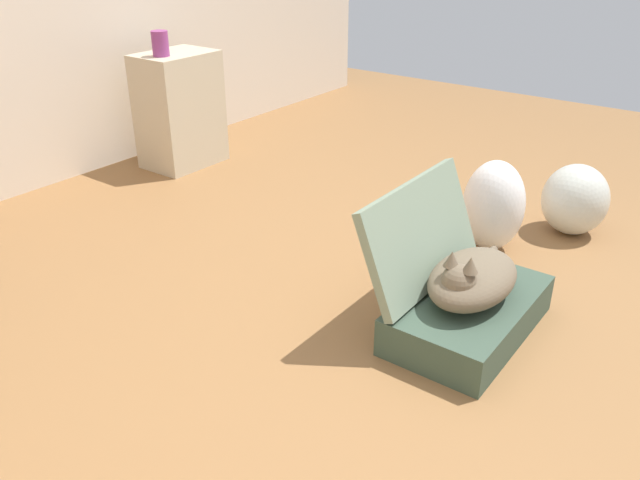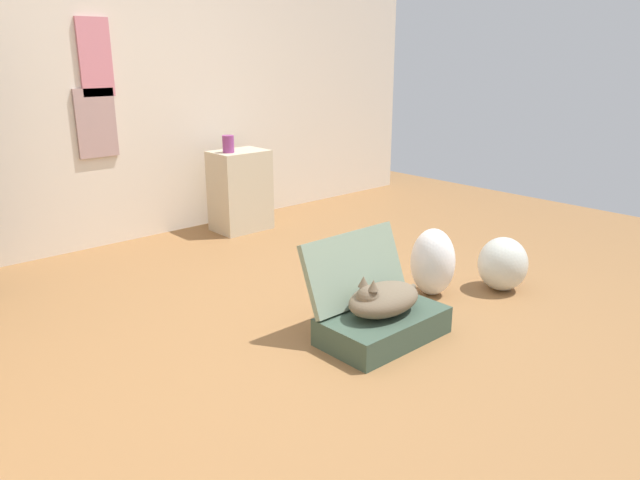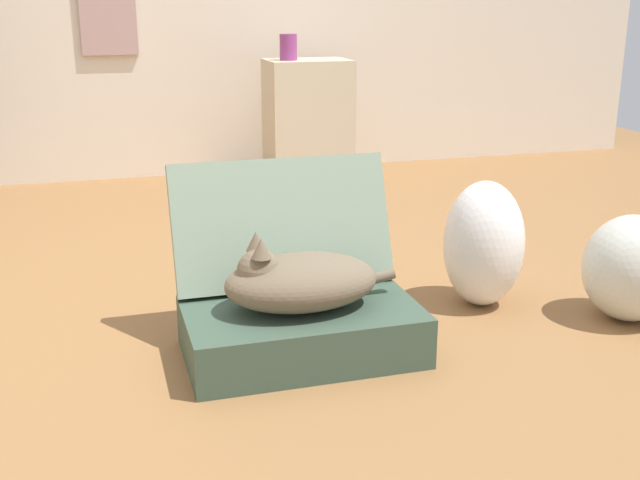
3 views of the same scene
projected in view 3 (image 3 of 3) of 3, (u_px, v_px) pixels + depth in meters
The scene contains 8 objects.
ground_plane at pixel (196, 318), 2.52m from camera, with size 7.68×7.68×0.00m, color olive.
suitcase_base at pixel (302, 331), 2.24m from camera, with size 0.67×0.40×0.15m, color #384C3D.
suitcase_lid at pixel (283, 223), 2.36m from camera, with size 0.67×0.40×0.04m, color gray.
cat at pixel (298, 280), 2.19m from camera, with size 0.52×0.28×0.23m.
plastic_bag_white at pixel (484, 244), 2.58m from camera, with size 0.26×0.28×0.43m, color white.
plastic_bag_clear at pixel (632, 268), 2.47m from camera, with size 0.31×0.31×0.34m, color silver.
side_table at pixel (308, 121), 4.36m from camera, with size 0.45×0.33×0.67m, color beige.
vase_tall at pixel (288, 47), 4.19m from camera, with size 0.09×0.09×0.14m, color #8C387A.
Camera 3 is at (-0.28, -2.35, 0.99)m, focal length 43.72 mm.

